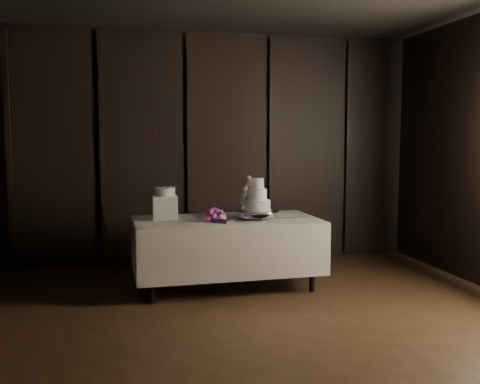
% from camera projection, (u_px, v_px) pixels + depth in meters
% --- Properties ---
extents(room, '(6.08, 7.08, 3.08)m').
position_uv_depth(room, '(251.00, 158.00, 3.55)').
color(room, black).
rests_on(room, ground).
extents(display_table, '(2.02, 1.10, 0.76)m').
position_uv_depth(display_table, '(227.00, 250.00, 5.83)').
color(display_table, beige).
rests_on(display_table, ground).
extents(cake_stand, '(0.60, 0.60, 0.09)m').
position_uv_depth(cake_stand, '(257.00, 215.00, 5.80)').
color(cake_stand, silver).
rests_on(cake_stand, display_table).
extents(wedding_cake, '(0.34, 0.29, 0.35)m').
position_uv_depth(wedding_cake, '(255.00, 198.00, 5.76)').
color(wedding_cake, white).
rests_on(wedding_cake, cake_stand).
extents(bouquet, '(0.44, 0.46, 0.18)m').
position_uv_depth(bouquet, '(215.00, 216.00, 5.62)').
color(bouquet, '#E16195').
rests_on(bouquet, display_table).
extents(box_pedestal, '(0.27, 0.27, 0.25)m').
position_uv_depth(box_pedestal, '(165.00, 207.00, 5.79)').
color(box_pedestal, white).
rests_on(box_pedestal, display_table).
extents(small_cake, '(0.24, 0.24, 0.09)m').
position_uv_depth(small_cake, '(165.00, 192.00, 5.78)').
color(small_cake, white).
rests_on(small_cake, box_pedestal).
extents(cake_knife, '(0.37, 0.04, 0.01)m').
position_uv_depth(cake_knife, '(289.00, 218.00, 5.84)').
color(cake_knife, silver).
rests_on(cake_knife, display_table).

